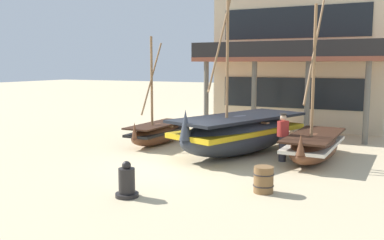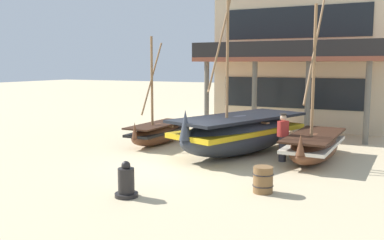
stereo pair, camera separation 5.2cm
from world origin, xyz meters
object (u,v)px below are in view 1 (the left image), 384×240
at_px(fisherman_by_hull, 283,138).
at_px(wooden_barrel, 264,180).
at_px(fishing_boat_near_left, 158,132).
at_px(harbor_building_main, 305,59).
at_px(capstan_winch, 127,183).
at_px(fishing_boat_far_right, 314,145).
at_px(fishing_boat_centre_large, 239,133).

distance_m(fisherman_by_hull, wooden_barrel, 3.89).
xyz_separation_m(fishing_boat_near_left, harbor_building_main, (4.20, 9.15, 3.14)).
height_order(fisherman_by_hull, capstan_winch, fisherman_by_hull).
xyz_separation_m(fisherman_by_hull, wooden_barrel, (0.46, -3.83, -0.48)).
bearing_deg(wooden_barrel, fishing_boat_far_right, 83.36).
bearing_deg(fishing_boat_far_right, harbor_building_main, 103.67).
relative_size(fisherman_by_hull, capstan_winch, 1.81).
bearing_deg(wooden_barrel, fishing_boat_centre_large, 117.50).
xyz_separation_m(fishing_boat_far_right, fisherman_by_hull, (-0.97, -0.56, 0.29)).
bearing_deg(capstan_winch, harbor_building_main, 85.50).
distance_m(fishing_boat_far_right, harbor_building_main, 10.21).
bearing_deg(fisherman_by_hull, fishing_boat_far_right, 30.10).
height_order(fisherman_by_hull, wooden_barrel, fisherman_by_hull).
height_order(fishing_boat_far_right, harbor_building_main, harbor_building_main).
height_order(fishing_boat_far_right, capstan_winch, fishing_boat_far_right).
bearing_deg(fisherman_by_hull, fishing_boat_near_left, 171.18).
height_order(fishing_boat_far_right, wooden_barrel, fishing_boat_far_right).
relative_size(fisherman_by_hull, wooden_barrel, 2.41).
xyz_separation_m(fishing_boat_far_right, capstan_winch, (-3.53, -6.27, -0.17)).
distance_m(fishing_boat_centre_large, fishing_boat_far_right, 2.75).
distance_m(fishing_boat_near_left, fisherman_by_hull, 5.60).
xyz_separation_m(capstan_winch, harbor_building_main, (1.24, 15.72, 3.28)).
xyz_separation_m(fisherman_by_hull, harbor_building_main, (-1.33, 10.01, 2.81)).
height_order(capstan_winch, harbor_building_main, harbor_building_main).
relative_size(fishing_boat_far_right, harbor_building_main, 0.62).
bearing_deg(wooden_barrel, fishing_boat_near_left, 141.94).
distance_m(fishing_boat_far_right, fisherman_by_hull, 1.16).
relative_size(fishing_boat_centre_large, wooden_barrel, 11.60).
distance_m(capstan_winch, wooden_barrel, 3.56).
bearing_deg(wooden_barrel, capstan_winch, -148.17).
relative_size(fishing_boat_far_right, wooden_barrel, 7.97).
height_order(fishing_boat_centre_large, fisherman_by_hull, fishing_boat_centre_large).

